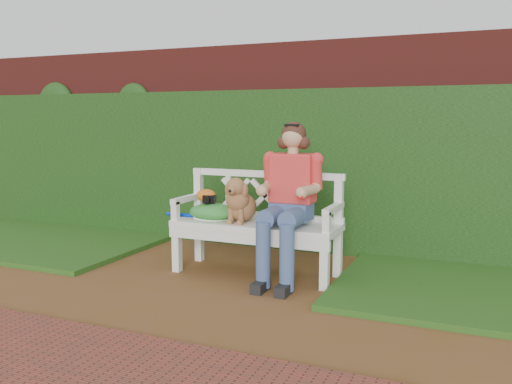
% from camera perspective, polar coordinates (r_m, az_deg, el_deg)
% --- Properties ---
extents(ground, '(60.00, 60.00, 0.00)m').
position_cam_1_polar(ground, '(4.58, -7.22, -10.10)').
color(ground, brown).
extents(brick_wall, '(10.00, 0.30, 2.20)m').
position_cam_1_polar(brick_wall, '(6.08, 1.72, 4.93)').
color(brick_wall, maroon).
rests_on(brick_wall, ground).
extents(ivy_hedge, '(10.00, 0.18, 1.70)m').
position_cam_1_polar(ivy_hedge, '(5.89, 0.93, 2.41)').
color(ivy_hedge, '#295E1C').
rests_on(ivy_hedge, ground).
extents(grass_left, '(2.60, 2.00, 0.05)m').
position_cam_1_polar(grass_left, '(6.70, -21.22, -4.61)').
color(grass_left, '#1D3A13').
rests_on(grass_left, ground).
extents(grass_right, '(2.60, 2.00, 0.05)m').
position_cam_1_polar(grass_right, '(4.85, 24.61, -9.42)').
color(grass_right, '#1D3A13').
rests_on(grass_right, ground).
extents(brick_paving, '(4.00, 1.20, 0.03)m').
position_cam_1_polar(brick_paving, '(3.39, -21.66, -16.92)').
color(brick_paving, brown).
rests_on(brick_paving, ground).
extents(garden_bench, '(1.62, 0.73, 0.48)m').
position_cam_1_polar(garden_bench, '(4.91, -0.00, -5.91)').
color(garden_bench, white).
rests_on(garden_bench, ground).
extents(seated_woman, '(0.73, 0.87, 1.33)m').
position_cam_1_polar(seated_woman, '(4.68, 3.68, -1.26)').
color(seated_woman, '#D0423E').
rests_on(seated_woman, ground).
extents(dog, '(0.32, 0.40, 0.41)m').
position_cam_1_polar(dog, '(4.82, -1.65, -0.74)').
color(dog, '#9E542E').
rests_on(dog, garden_bench).
extents(tennis_racket, '(0.76, 0.52, 0.03)m').
position_cam_1_polar(tennis_racket, '(5.02, -4.96, -2.64)').
color(tennis_racket, silver).
rests_on(tennis_racket, garden_bench).
extents(green_bag, '(0.55, 0.49, 0.15)m').
position_cam_1_polar(green_bag, '(4.96, -4.56, -2.05)').
color(green_bag, '#287A1E').
rests_on(green_bag, garden_bench).
extents(camera_item, '(0.13, 0.11, 0.07)m').
position_cam_1_polar(camera_item, '(4.96, -4.92, -0.73)').
color(camera_item, black).
rests_on(camera_item, green_bag).
extents(baseball_glove, '(0.22, 0.18, 0.12)m').
position_cam_1_polar(baseball_glove, '(5.01, -5.26, -0.38)').
color(baseball_glove, '#CA6318').
rests_on(baseball_glove, green_bag).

